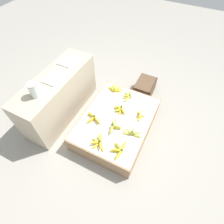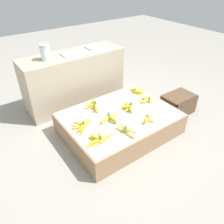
% 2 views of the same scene
% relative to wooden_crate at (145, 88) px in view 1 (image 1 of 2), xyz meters
% --- Properties ---
extents(ground_plane, '(10.00, 10.00, 0.00)m').
position_rel_wooden_crate_xyz_m(ground_plane, '(-0.87, 0.12, -0.12)').
color(ground_plane, gray).
extents(display_platform, '(1.22, 0.91, 0.25)m').
position_rel_wooden_crate_xyz_m(display_platform, '(-0.87, 0.12, 0.00)').
color(display_platform, '#997551').
rests_on(display_platform, ground_plane).
extents(back_vendor_table, '(1.32, 0.43, 0.70)m').
position_rel_wooden_crate_xyz_m(back_vendor_table, '(-0.95, 1.00, 0.23)').
color(back_vendor_table, tan).
rests_on(back_vendor_table, ground_plane).
extents(wooden_crate, '(0.39, 0.29, 0.25)m').
position_rel_wooden_crate_xyz_m(wooden_crate, '(0.00, 0.00, 0.00)').
color(wooden_crate, brown).
rests_on(wooden_crate, ground_plane).
extents(banana_bunch_front_left, '(0.29, 0.17, 0.10)m').
position_rel_wooden_crate_xyz_m(banana_bunch_front_left, '(-1.29, -0.12, 0.16)').
color(banana_bunch_front_left, yellow).
rests_on(banana_bunch_front_left, display_platform).
extents(banana_bunch_front_midleft, '(0.17, 0.25, 0.10)m').
position_rel_wooden_crate_xyz_m(banana_bunch_front_midleft, '(-1.01, -0.17, 0.16)').
color(banana_bunch_front_midleft, gold).
rests_on(banana_bunch_front_midleft, display_platform).
extents(banana_bunch_front_midright, '(0.19, 0.14, 0.09)m').
position_rel_wooden_crate_xyz_m(banana_bunch_front_midright, '(-0.70, -0.15, 0.15)').
color(banana_bunch_front_midright, gold).
rests_on(banana_bunch_front_midright, display_platform).
extents(banana_bunch_middle_left, '(0.25, 0.22, 0.11)m').
position_rel_wooden_crate_xyz_m(banana_bunch_middle_left, '(-1.32, 0.15, 0.16)').
color(banana_bunch_middle_left, gold).
rests_on(banana_bunch_middle_left, display_platform).
extents(banana_bunch_middle_midleft, '(0.26, 0.16, 0.11)m').
position_rel_wooden_crate_xyz_m(banana_bunch_middle_midleft, '(-1.02, 0.08, 0.16)').
color(banana_bunch_middle_midleft, gold).
rests_on(banana_bunch_middle_midleft, display_platform).
extents(banana_bunch_middle_midright, '(0.12, 0.21, 0.11)m').
position_rel_wooden_crate_xyz_m(banana_bunch_middle_midright, '(-0.73, 0.13, 0.16)').
color(banana_bunch_middle_midright, yellow).
rests_on(banana_bunch_middle_midright, display_platform).
extents(banana_bunch_middle_right, '(0.26, 0.16, 0.10)m').
position_rel_wooden_crate_xyz_m(banana_bunch_middle_right, '(-0.44, 0.13, 0.15)').
color(banana_bunch_middle_right, gold).
rests_on(banana_bunch_middle_right, display_platform).
extents(banana_bunch_back_midleft, '(0.18, 0.26, 0.11)m').
position_rel_wooden_crate_xyz_m(banana_bunch_back_midleft, '(-1.03, 0.39, 0.16)').
color(banana_bunch_back_midleft, gold).
rests_on(banana_bunch_back_midleft, display_platform).
extents(banana_bunch_back_right, '(0.17, 0.24, 0.09)m').
position_rel_wooden_crate_xyz_m(banana_bunch_back_right, '(-0.39, 0.38, 0.15)').
color(banana_bunch_back_right, yellow).
rests_on(banana_bunch_back_right, display_platform).
extents(glass_jar, '(0.12, 0.12, 0.18)m').
position_rel_wooden_crate_xyz_m(glass_jar, '(-1.29, 0.98, 0.67)').
color(glass_jar, silver).
rests_on(glass_jar, back_vendor_table).
extents(foam_tray_white, '(0.30, 0.19, 0.02)m').
position_rel_wooden_crate_xyz_m(foam_tray_white, '(-0.94, 0.98, 0.59)').
color(foam_tray_white, white).
rests_on(foam_tray_white, back_vendor_table).
extents(foam_tray_dark, '(0.25, 0.21, 0.02)m').
position_rel_wooden_crate_xyz_m(foam_tray_dark, '(-0.58, 1.03, 0.59)').
color(foam_tray_dark, white).
rests_on(foam_tray_dark, back_vendor_table).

